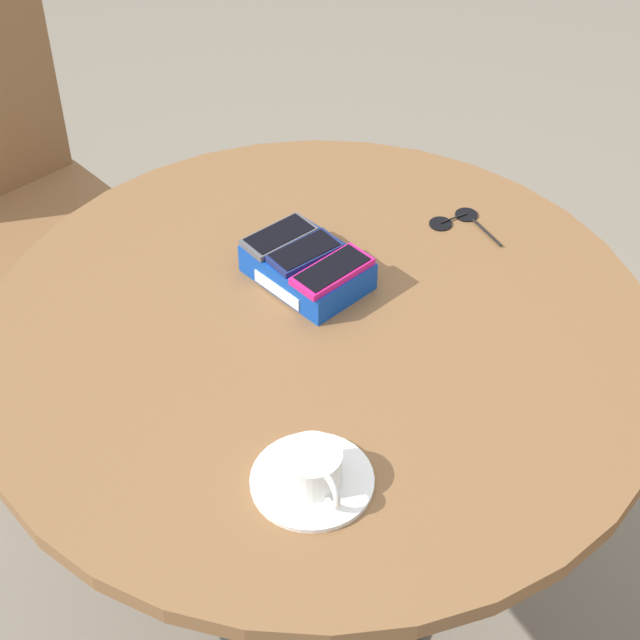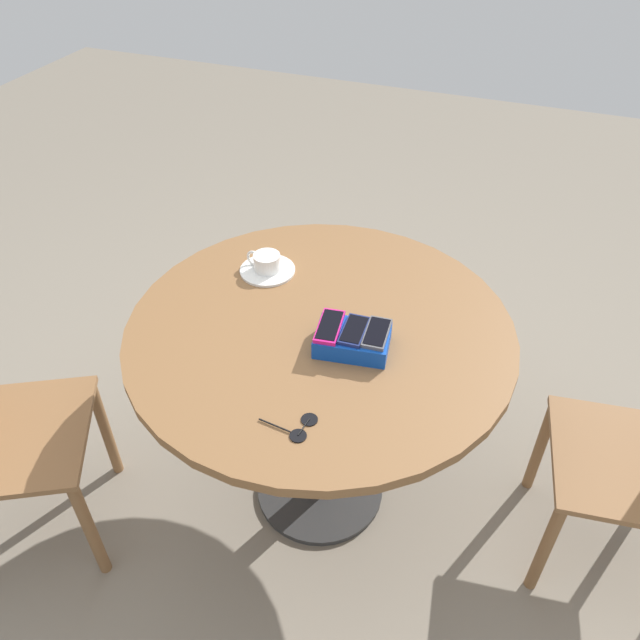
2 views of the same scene
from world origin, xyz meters
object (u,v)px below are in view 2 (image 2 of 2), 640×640
(phone_navy, at_px, (354,330))
(saucer, at_px, (268,270))
(coffee_cup, at_px, (266,262))
(phone_magenta, at_px, (329,326))
(sunglasses, at_px, (300,427))
(round_table, at_px, (320,356))
(phone_gray, at_px, (377,333))
(phone_box, at_px, (353,340))

(phone_navy, bearing_deg, saucer, -33.30)
(phone_navy, distance_m, coffee_cup, 0.43)
(phone_magenta, height_order, coffee_cup, phone_magenta)
(phone_magenta, bearing_deg, sunglasses, 97.36)
(round_table, relative_size, phone_magenta, 7.64)
(sunglasses, bearing_deg, saucer, -58.67)
(round_table, distance_m, coffee_cup, 0.34)
(saucer, height_order, sunglasses, saucer)
(phone_gray, relative_size, phone_navy, 1.02)
(phone_gray, relative_size, phone_magenta, 0.90)
(phone_magenta, distance_m, saucer, 0.38)
(phone_gray, distance_m, saucer, 0.47)
(coffee_cup, xyz_separation_m, sunglasses, (-0.33, 0.54, -0.03))
(phone_box, xyz_separation_m, coffee_cup, (0.36, -0.24, 0.01))
(saucer, bearing_deg, round_table, 142.76)
(phone_box, xyz_separation_m, phone_gray, (-0.06, -0.01, 0.03))
(saucer, bearing_deg, phone_box, 146.18)
(coffee_cup, bearing_deg, phone_magenta, 140.44)
(phone_box, relative_size, phone_navy, 1.69)
(phone_box, xyz_separation_m, phone_navy, (-0.00, -0.00, 0.03))
(phone_box, height_order, sunglasses, phone_box)
(coffee_cup, bearing_deg, saucer, 174.25)
(phone_magenta, distance_m, sunglasses, 0.31)
(round_table, relative_size, phone_box, 5.15)
(phone_gray, xyz_separation_m, coffee_cup, (0.42, -0.22, -0.02))
(saucer, height_order, coffee_cup, coffee_cup)
(saucer, relative_size, sunglasses, 1.31)
(phone_gray, bearing_deg, phone_navy, 10.46)
(phone_navy, distance_m, phone_magenta, 0.07)
(round_table, height_order, coffee_cup, coffee_cup)
(round_table, height_order, phone_navy, phone_navy)
(round_table, xyz_separation_m, phone_box, (-0.11, 0.05, 0.14))
(round_table, bearing_deg, phone_magenta, 129.81)
(phone_navy, relative_size, saucer, 0.73)
(round_table, distance_m, phone_gray, 0.24)
(phone_gray, bearing_deg, round_table, -12.77)
(phone_box, bearing_deg, phone_magenta, 5.18)
(phone_box, bearing_deg, phone_gray, -167.16)
(round_table, distance_m, saucer, 0.33)
(phone_navy, relative_size, sunglasses, 0.95)
(saucer, bearing_deg, sunglasses, 121.33)
(round_table, bearing_deg, saucer, -37.24)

